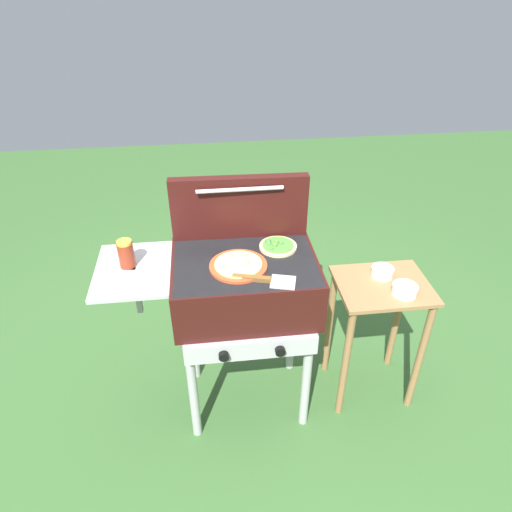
# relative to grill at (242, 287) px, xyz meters

# --- Properties ---
(ground_plane) EXTENTS (8.00, 8.00, 0.00)m
(ground_plane) POSITION_rel_grill_xyz_m (0.01, 0.00, -0.76)
(ground_plane) COLOR #38602D
(grill) EXTENTS (0.96, 0.53, 0.90)m
(grill) POSITION_rel_grill_xyz_m (0.00, 0.00, 0.00)
(grill) COLOR #38110F
(grill) RESTS_ON ground_plane
(grill_lid_open) EXTENTS (0.63, 0.09, 0.30)m
(grill_lid_open) POSITION_rel_grill_xyz_m (0.01, 0.22, 0.30)
(grill_lid_open) COLOR #38110F
(grill_lid_open) RESTS_ON grill
(pizza_cheese) EXTENTS (0.25, 0.25, 0.04)m
(pizza_cheese) POSITION_rel_grill_xyz_m (-0.02, -0.04, 0.15)
(pizza_cheese) COLOR #C64723
(pizza_cheese) RESTS_ON grill
(pizza_veggie) EXTENTS (0.17, 0.17, 0.03)m
(pizza_veggie) POSITION_rel_grill_xyz_m (0.17, 0.09, 0.15)
(pizza_veggie) COLOR #E0C17F
(pizza_veggie) RESTS_ON grill
(sauce_jar) EXTENTS (0.07, 0.07, 0.13)m
(sauce_jar) POSITION_rel_grill_xyz_m (-0.49, 0.03, 0.21)
(sauce_jar) COLOR maroon
(sauce_jar) RESTS_ON grill
(spatula) EXTENTS (0.27, 0.12, 0.02)m
(spatula) POSITION_rel_grill_xyz_m (0.08, -0.16, 0.15)
(spatula) COLOR #B7BABF
(spatula) RESTS_ON grill
(prep_table) EXTENTS (0.44, 0.36, 0.71)m
(prep_table) POSITION_rel_grill_xyz_m (0.67, 0.00, -0.24)
(prep_table) COLOR olive
(prep_table) RESTS_ON ground_plane
(topping_bowl_near) EXTENTS (0.11, 0.11, 0.04)m
(topping_bowl_near) POSITION_rel_grill_xyz_m (0.69, 0.07, -0.02)
(topping_bowl_near) COLOR silver
(topping_bowl_near) RESTS_ON prep_table
(topping_bowl_far) EXTENTS (0.12, 0.12, 0.04)m
(topping_bowl_far) POSITION_rel_grill_xyz_m (0.74, -0.08, -0.02)
(topping_bowl_far) COLOR silver
(topping_bowl_far) RESTS_ON prep_table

